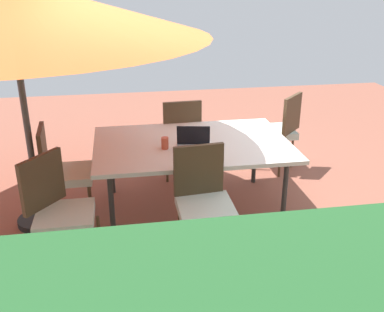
{
  "coord_description": "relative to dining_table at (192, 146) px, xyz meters",
  "views": [
    {
      "loc": [
        0.7,
        4.16,
        2.33
      ],
      "look_at": [
        0.0,
        0.0,
        0.59
      ],
      "focal_mm": 42.21,
      "sensor_mm": 36.0,
      "label": 1
    }
  ],
  "objects": [
    {
      "name": "chair_southwest",
      "position": [
        -1.21,
        -0.8,
        -0.14
      ],
      "size": [
        0.59,
        0.59,
        0.98
      ],
      "rotation": [
        0.0,
        0.0,
        0.79
      ],
      "color": "silver",
      "rests_on": "ground_plane"
    },
    {
      "name": "chair_east",
      "position": [
        1.29,
        0.03,
        -0.14
      ],
      "size": [
        0.47,
        0.46,
        0.98
      ],
      "rotation": [
        0.0,
        0.0,
        4.78
      ],
      "color": "silver",
      "rests_on": "ground_plane"
    },
    {
      "name": "dining_table",
      "position": [
        0.0,
        0.0,
        0.0
      ],
      "size": [
        1.94,
        1.29,
        0.74
      ],
      "color": "silver",
      "rests_on": "ground_plane"
    },
    {
      "name": "ground_plane",
      "position": [
        0.0,
        0.0,
        -0.7
      ],
      "size": [
        10.0,
        10.0,
        0.02
      ],
      "primitive_type": "cube",
      "color": "#935442"
    },
    {
      "name": "chair_north",
      "position": [
        0.05,
        0.85,
        -0.14
      ],
      "size": [
        0.47,
        0.48,
        0.98
      ],
      "rotation": [
        0.0,
        0.0,
        3.24
      ],
      "color": "silver",
      "rests_on": "ground_plane"
    },
    {
      "name": "chair_south",
      "position": [
        0.01,
        -0.8,
        -0.14
      ],
      "size": [
        0.46,
        0.47,
        0.98
      ],
      "rotation": [
        0.0,
        0.0,
        0.05
      ],
      "color": "silver",
      "rests_on": "ground_plane"
    },
    {
      "name": "chair_northeast",
      "position": [
        1.23,
        0.82,
        -0.14
      ],
      "size": [
        0.58,
        0.58,
        0.98
      ],
      "rotation": [
        0.0,
        0.0,
        4.04
      ],
      "color": "silver",
      "rests_on": "ground_plane"
    },
    {
      "name": "patio_umbrella",
      "position": [
        1.54,
        0.06,
        1.34
      ],
      "size": [
        3.37,
        3.37,
        2.28
      ],
      "color": "#4C4C4C",
      "rests_on": "ground_plane"
    },
    {
      "name": "laptop",
      "position": [
        -0.01,
        0.05,
        0.09
      ],
      "size": [
        0.36,
        0.3,
        0.21
      ],
      "rotation": [
        0.0,
        0.0,
        -0.19
      ],
      "color": "#B7B7BC",
      "rests_on": "dining_table"
    },
    {
      "name": "cup",
      "position": [
        0.29,
        0.12,
        0.1
      ],
      "size": [
        0.07,
        0.07,
        0.11
      ],
      "primitive_type": "cylinder",
      "color": "#CC4C33",
      "rests_on": "dining_table"
    }
  ]
}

